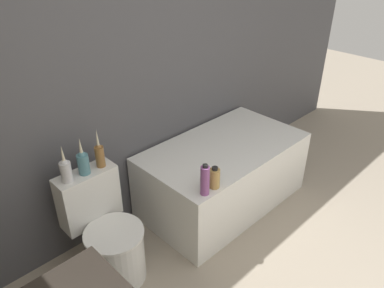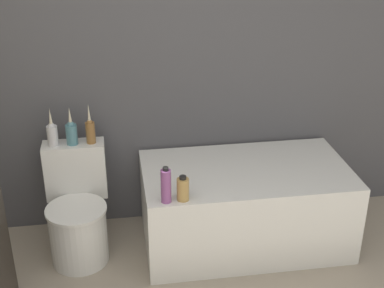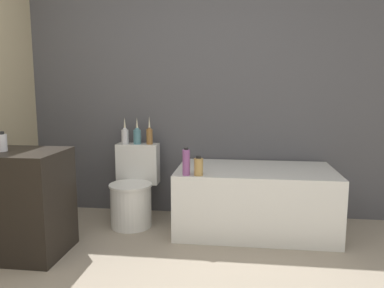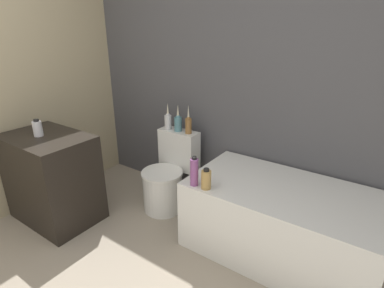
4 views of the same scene
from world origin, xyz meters
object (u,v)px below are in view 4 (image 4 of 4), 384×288
object	(u,v)px
bathtub	(280,220)
shampoo_bottle_tall	(194,172)
toilet	(168,177)
vase_silver	(178,122)
shampoo_bottle_short	(206,179)
soap_bottle_glass	(38,128)
vase_bronze	(188,124)
vase_gold	(168,120)

from	to	relation	value
bathtub	shampoo_bottle_tall	size ratio (longest dim) A/B	6.00
toilet	shampoo_bottle_tall	xyz separation A→B (m)	(0.57, -0.37, 0.38)
vase_silver	shampoo_bottle_short	distance (m)	0.88
vase_silver	shampoo_bottle_tall	world-z (taller)	vase_silver
toilet	soap_bottle_glass	distance (m)	1.25
shampoo_bottle_tall	vase_bronze	bearing A→B (deg)	128.90
shampoo_bottle_short	soap_bottle_glass	bearing A→B (deg)	-163.81
shampoo_bottle_short	vase_bronze	bearing A→B (deg)	135.15
vase_silver	shampoo_bottle_short	world-z (taller)	vase_silver
soap_bottle_glass	vase_bronze	world-z (taller)	vase_bronze
shampoo_bottle_tall	vase_silver	bearing A→B (deg)	135.90
bathtub	vase_silver	xyz separation A→B (m)	(-1.15, 0.21, 0.55)
bathtub	vase_silver	distance (m)	1.29
vase_gold	vase_silver	bearing A→B (deg)	1.54
bathtub	vase_gold	bearing A→B (deg)	170.67
soap_bottle_glass	vase_gold	bearing A→B (deg)	55.47
soap_bottle_glass	vase_bronze	size ratio (longest dim) A/B	0.54
vase_bronze	shampoo_bottle_short	distance (m)	0.79
soap_bottle_glass	vase_silver	bearing A→B (deg)	50.85
vase_bronze	shampoo_bottle_short	size ratio (longest dim) A/B	1.71
bathtub	vase_bronze	world-z (taller)	vase_bronze
vase_bronze	shampoo_bottle_short	xyz separation A→B (m)	(0.55, -0.54, -0.19)
shampoo_bottle_short	toilet	bearing A→B (deg)	151.61
vase_bronze	toilet	bearing A→B (deg)	-124.37
toilet	shampoo_bottle_tall	size ratio (longest dim) A/B	3.20
vase_gold	vase_silver	world-z (taller)	same
toilet	vase_silver	xyz separation A→B (m)	(0.00, 0.18, 0.52)
bathtub	soap_bottle_glass	world-z (taller)	soap_bottle_glass
bathtub	shampoo_bottle_short	distance (m)	0.69
vase_bronze	shampoo_bottle_short	bearing A→B (deg)	-44.85
toilet	vase_silver	distance (m)	0.55
toilet	vase_silver	world-z (taller)	vase_silver
soap_bottle_glass	vase_gold	world-z (taller)	vase_gold
vase_silver	vase_bronze	xyz separation A→B (m)	(0.12, -0.00, 0.00)
bathtub	toilet	xyz separation A→B (m)	(-1.15, 0.03, 0.02)
toilet	shampoo_bottle_short	distance (m)	0.83
toilet	vase_bronze	bearing A→B (deg)	55.63
vase_gold	vase_bronze	distance (m)	0.25
vase_gold	shampoo_bottle_short	size ratio (longest dim) A/B	1.61
vase_gold	soap_bottle_glass	bearing A→B (deg)	-124.53
shampoo_bottle_tall	shampoo_bottle_short	bearing A→B (deg)	3.57
vase_silver	shampoo_bottle_short	size ratio (longest dim) A/B	1.61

